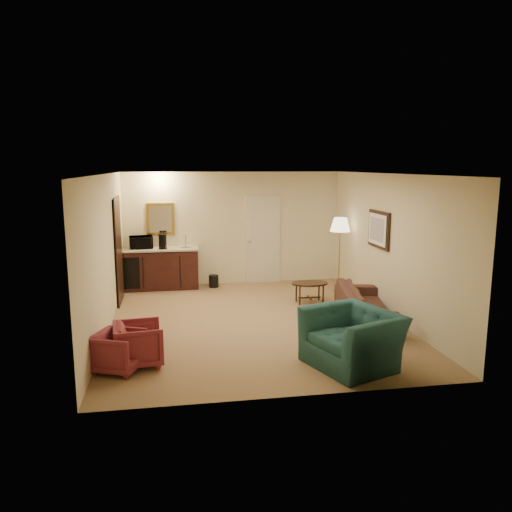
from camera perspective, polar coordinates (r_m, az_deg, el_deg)
The scene contains 12 objects.
ground at distance 9.00m, azimuth -0.25°, elevation -7.44°, with size 6.00×6.00×0.00m, color #846043.
room_walls at distance 9.37m, azimuth -1.61°, elevation 4.03°, with size 5.02×6.01×2.61m.
wetbar_cabinet at distance 11.41m, azimuth -10.70°, elevation -1.40°, with size 1.64×0.58×0.92m, color #361611.
sofa at distance 9.09m, azimuth 12.34°, elevation -4.81°, with size 2.09×0.61×0.82m, color black.
teal_armchair at distance 7.06m, azimuth 10.97°, elevation -8.24°, with size 1.19×0.77×1.04m, color #1D4948.
rose_chair_near at distance 7.20m, azimuth -13.29°, elevation -9.53°, with size 0.65×0.61×0.66m, color maroon.
rose_chair_far at distance 7.07m, azimuth -15.42°, elevation -10.25°, with size 0.59×0.55×0.61m, color maroon.
coffee_table at distance 10.15m, azimuth 6.14°, elevation -4.18°, with size 0.74×0.50×0.42m, color black.
floor_lamp at distance 11.06m, azimuth 9.50°, elevation 0.16°, with size 0.43×0.43×1.64m, color #AD8239.
waste_bin at distance 11.44m, azimuth -4.86°, elevation -2.88°, with size 0.22×0.22×0.28m, color black.
microwave at distance 11.38m, azimuth -13.01°, elevation 1.70°, with size 0.50×0.28×0.34m, color black.
coffee_maker at distance 11.21m, azimuth -10.62°, elevation 1.63°, with size 0.17×0.17×0.33m, color black.
Camera 1 is at (-1.38, -8.45, 2.75)m, focal length 35.00 mm.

